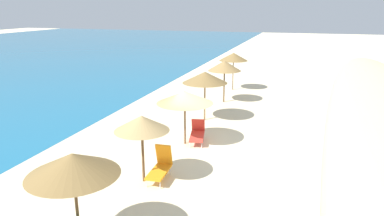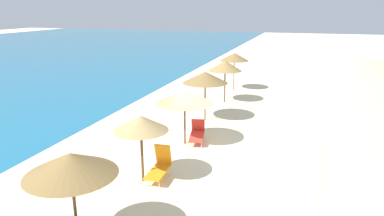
% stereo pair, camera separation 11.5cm
% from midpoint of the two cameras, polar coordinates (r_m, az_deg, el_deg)
% --- Properties ---
extents(ground_plane, '(160.00, 160.00, 0.00)m').
position_cam_midpoint_polar(ground_plane, '(16.80, 1.45, -5.95)').
color(ground_plane, beige).
extents(beach_umbrella_1, '(2.37, 2.37, 2.70)m').
position_cam_midpoint_polar(beach_umbrella_1, '(9.59, -18.75, -8.48)').
color(beach_umbrella_1, brown).
rests_on(beach_umbrella_1, ground_plane).
extents(beach_umbrella_2, '(1.98, 1.98, 2.52)m').
position_cam_midpoint_polar(beach_umbrella_2, '(12.82, -8.25, -2.44)').
color(beach_umbrella_2, brown).
rests_on(beach_umbrella_2, ground_plane).
extents(beach_umbrella_3, '(2.59, 2.59, 2.52)m').
position_cam_midpoint_polar(beach_umbrella_3, '(16.34, -1.35, 1.69)').
color(beach_umbrella_3, brown).
rests_on(beach_umbrella_3, ground_plane).
extents(beach_umbrella_4, '(2.51, 2.51, 2.78)m').
position_cam_midpoint_polar(beach_umbrella_4, '(19.93, 1.90, 4.88)').
color(beach_umbrella_4, brown).
rests_on(beach_umbrella_4, ground_plane).
extents(beach_umbrella_5, '(2.19, 2.19, 2.81)m').
position_cam_midpoint_polar(beach_umbrella_5, '(23.98, 5.05, 6.68)').
color(beach_umbrella_5, brown).
rests_on(beach_umbrella_5, ground_plane).
extents(beach_umbrella_6, '(2.18, 2.18, 2.87)m').
position_cam_midpoint_polar(beach_umbrella_6, '(27.74, 6.49, 8.08)').
color(beach_umbrella_6, brown).
rests_on(beach_umbrella_6, ground_plane).
extents(lounge_chair_1, '(1.73, 0.96, 0.96)m').
position_cam_midpoint_polar(lounge_chair_1, '(17.17, 0.65, -4.04)').
color(lounge_chair_1, red).
rests_on(lounge_chair_1, ground_plane).
extents(lounge_chair_2, '(1.49, 0.68, 1.22)m').
position_cam_midpoint_polar(lounge_chair_2, '(13.61, -5.27, -9.14)').
color(lounge_chair_2, orange).
rests_on(lounge_chair_2, ground_plane).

